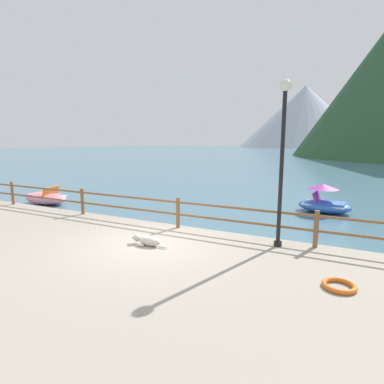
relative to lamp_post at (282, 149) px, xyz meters
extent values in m
plane|color=#477084|center=(-3.10, 38.78, -2.87)|extent=(200.00, 200.00, 0.00)
cube|color=#A39989|center=(-3.10, -3.42, -2.67)|extent=(28.00, 8.00, 0.40)
cylinder|color=brown|center=(-11.03, 0.33, -1.99)|extent=(0.12, 0.12, 0.95)
cylinder|color=brown|center=(-7.07, 0.33, -1.99)|extent=(0.12, 0.12, 0.95)
cylinder|color=brown|center=(-3.10, 0.33, -1.99)|extent=(0.12, 0.12, 0.95)
cylinder|color=brown|center=(0.87, 0.33, -1.99)|extent=(0.12, 0.12, 0.95)
cylinder|color=brown|center=(-3.10, 0.33, -1.66)|extent=(23.80, 0.07, 0.07)
cylinder|color=brown|center=(-3.10, 0.33, -2.04)|extent=(23.80, 0.07, 0.07)
cylinder|color=black|center=(0.00, 0.00, -0.55)|extent=(0.10, 0.10, 3.83)
sphere|color=silver|center=(0.00, 0.00, 1.49)|extent=(0.28, 0.28, 0.28)
cylinder|color=black|center=(0.00, 0.00, -2.41)|extent=(0.20, 0.20, 0.12)
ellipsoid|color=beige|center=(-2.97, -1.44, -2.35)|extent=(0.64, 0.26, 0.24)
sphere|color=beige|center=(-3.35, -1.44, -2.31)|extent=(0.20, 0.20, 0.20)
ellipsoid|color=beige|center=(-3.46, -1.44, -2.33)|extent=(0.12, 0.08, 0.08)
cylinder|color=beige|center=(-2.55, -1.48, -2.43)|extent=(0.22, 0.04, 0.04)
ellipsoid|color=beige|center=(-3.13, -1.28, -2.43)|extent=(0.20, 0.07, 0.07)
ellipsoid|color=beige|center=(-3.13, -1.60, -2.43)|extent=(0.20, 0.07, 0.07)
torus|color=orange|center=(1.45, -1.81, -2.42)|extent=(0.61, 0.61, 0.09)
ellipsoid|color=blue|center=(0.78, 6.38, -2.61)|extent=(2.31, 1.63, 0.51)
cube|color=silver|center=(0.78, 6.38, -2.52)|extent=(1.81, 1.32, 0.06)
cube|color=purple|center=(0.59, 6.13, -2.45)|extent=(0.45, 0.45, 0.08)
cube|color=purple|center=(0.41, 6.15, -2.23)|extent=(0.26, 0.42, 0.43)
cube|color=purple|center=(0.66, 6.67, -2.45)|extent=(0.45, 0.45, 0.08)
cube|color=purple|center=(0.48, 6.69, -2.23)|extent=(0.26, 0.42, 0.43)
cube|color=blue|center=(1.37, 6.30, -2.46)|extent=(0.59, 1.00, 0.12)
cone|color=purple|center=(0.68, 6.39, -1.75)|extent=(1.45, 1.45, 0.22)
ellipsoid|color=pink|center=(-11.46, 2.26, -2.59)|extent=(2.34, 1.34, 0.56)
cube|color=silver|center=(-11.46, 2.26, -2.49)|extent=(1.83, 1.10, 0.06)
cube|color=orange|center=(-11.30, 2.51, -2.42)|extent=(0.42, 0.42, 0.08)
cube|color=orange|center=(-11.12, 2.52, -2.20)|extent=(0.23, 0.41, 0.43)
cube|color=orange|center=(-11.28, 2.02, -2.42)|extent=(0.42, 0.42, 0.08)
cube|color=orange|center=(-11.10, 2.03, -2.20)|extent=(0.23, 0.41, 0.43)
cube|color=pink|center=(-12.09, 2.23, -2.43)|extent=(0.54, 0.89, 0.12)
cone|color=#284C2D|center=(7.01, 66.50, 8.68)|extent=(27.78, 27.78, 23.09)
cone|color=#A8B2C1|center=(-14.39, 131.21, 9.77)|extent=(53.95, 53.95, 25.27)
camera|label=1|loc=(1.33, -7.72, 0.23)|focal=28.63mm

